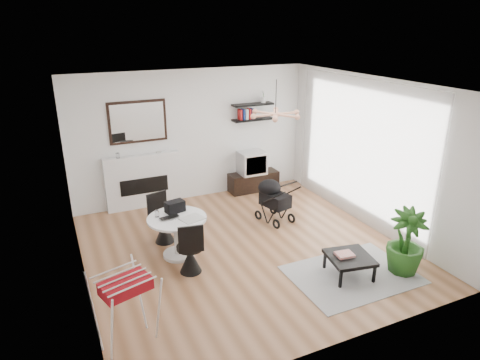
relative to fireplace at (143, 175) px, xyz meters
name	(u,v)px	position (x,y,z in m)	size (l,w,h in m)	color
floor	(244,248)	(1.10, -2.42, -0.69)	(5.00, 5.00, 0.00)	brown
ceiling	(245,85)	(1.10, -2.42, 2.01)	(5.00, 5.00, 0.00)	white
wall_back	(193,136)	(1.10, 0.08, 0.66)	(5.00, 5.00, 0.00)	white
wall_left	(75,198)	(-1.40, -2.42, 0.66)	(5.00, 5.00, 0.00)	white
wall_right	(370,153)	(3.60, -2.42, 0.66)	(5.00, 5.00, 0.00)	white
sheer_curtain	(358,151)	(3.50, -2.22, 0.66)	(0.04, 3.60, 2.60)	white
fireplace	(143,175)	(0.00, 0.00, 0.00)	(1.50, 0.17, 2.16)	white
shelf_lower	(253,119)	(2.42, -0.05, 0.91)	(0.90, 0.25, 0.04)	black
shelf_upper	(253,104)	(2.42, -0.05, 1.23)	(0.90, 0.25, 0.04)	black
pendant_lamp	(275,114)	(1.80, -2.12, 1.46)	(0.90, 0.90, 0.10)	tan
tv_console	(253,181)	(2.42, -0.13, -0.48)	(1.11, 0.39, 0.42)	black
crt_tv	(251,162)	(2.36, -0.13, -0.02)	(0.57, 0.49, 0.49)	#BDBDBF
dining_table	(178,231)	(0.04, -2.20, -0.23)	(0.93, 0.93, 0.68)	white
laptop	(171,219)	(-0.06, -2.22, 0.01)	(0.31, 0.20, 0.02)	black
black_bag	(175,206)	(0.08, -1.97, 0.09)	(0.30, 0.18, 0.18)	black
newspaper	(192,218)	(0.24, -2.34, 0.00)	(0.34, 0.28, 0.01)	white
drinking_glass	(157,213)	(-0.23, -2.04, 0.05)	(0.07, 0.07, 0.11)	white
chair_far	(164,227)	(-0.04, -1.62, -0.41)	(0.44, 0.45, 0.86)	black
chair_near	(190,256)	(0.07, -2.74, -0.42)	(0.42, 0.43, 0.85)	black
drying_rack	(126,309)	(-1.08, -3.90, -0.20)	(0.76, 0.73, 0.93)	white
stroller	(273,202)	(2.07, -1.66, -0.31)	(0.60, 0.78, 0.88)	black
rug	(352,275)	(2.23, -3.83, -0.68)	(1.82, 1.32, 0.01)	gray
coffee_table	(350,258)	(2.17, -3.81, -0.39)	(0.72, 0.72, 0.32)	black
magazines	(345,254)	(2.11, -3.76, -0.34)	(0.26, 0.20, 0.04)	#DB3E36
potted_plant	(406,242)	(2.98, -4.06, -0.18)	(0.56, 0.56, 1.01)	#1F4E16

